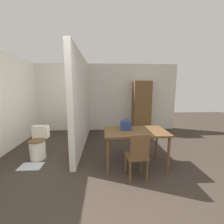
# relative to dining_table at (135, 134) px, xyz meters

# --- Properties ---
(wall_back) EXTENTS (5.73, 0.12, 2.50)m
(wall_back) POSITION_rel_dining_table_xyz_m (-0.73, 2.82, 0.56)
(wall_back) COLOR silver
(wall_back) RESTS_ON ground_plane
(partition_wall) EXTENTS (0.12, 2.95, 2.50)m
(partition_wall) POSITION_rel_dining_table_xyz_m (-1.26, 1.29, 0.56)
(partition_wall) COLOR silver
(partition_wall) RESTS_ON ground_plane
(dining_table) EXTENTS (1.27, 0.77, 0.77)m
(dining_table) POSITION_rel_dining_table_xyz_m (0.00, 0.00, 0.00)
(dining_table) COLOR brown
(dining_table) RESTS_ON ground_plane
(wooden_chair) EXTENTS (0.40, 0.40, 0.87)m
(wooden_chair) POSITION_rel_dining_table_xyz_m (-0.06, -0.50, -0.21)
(wooden_chair) COLOR brown
(wooden_chair) RESTS_ON ground_plane
(toilet) EXTENTS (0.37, 0.52, 0.72)m
(toilet) POSITION_rel_dining_table_xyz_m (-2.18, 0.50, -0.37)
(toilet) COLOR silver
(toilet) RESTS_ON ground_plane
(handbag) EXTENTS (0.21, 0.17, 0.24)m
(handbag) POSITION_rel_dining_table_xyz_m (-0.19, 0.08, 0.17)
(handbag) COLOR navy
(handbag) RESTS_ON dining_table
(wooden_cabinet) EXTENTS (0.63, 0.50, 1.87)m
(wooden_cabinet) POSITION_rel_dining_table_xyz_m (0.76, 2.50, 0.25)
(wooden_cabinet) COLOR brown
(wooden_cabinet) RESTS_ON ground_plane
(bath_mat) EXTENTS (0.46, 0.32, 0.01)m
(bath_mat) POSITION_rel_dining_table_xyz_m (-2.18, 0.07, -0.68)
(bath_mat) COLOR #B2BCC6
(bath_mat) RESTS_ON ground_plane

